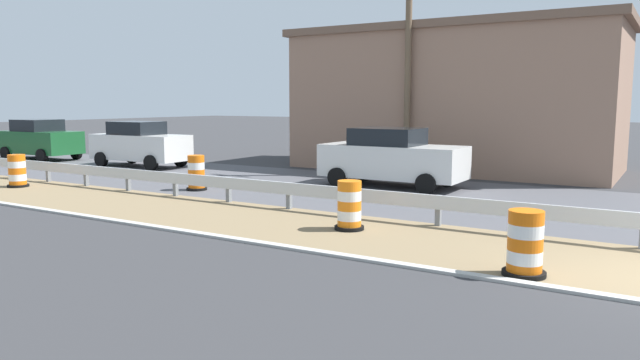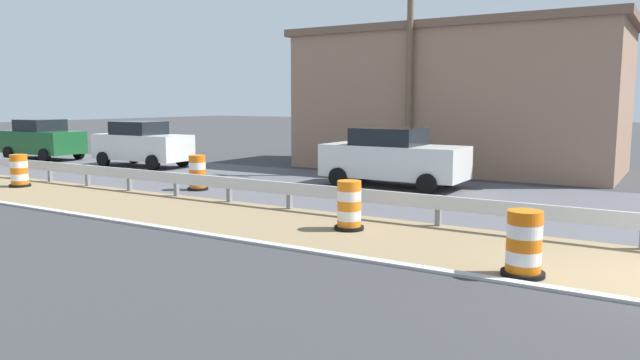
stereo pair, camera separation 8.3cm
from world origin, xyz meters
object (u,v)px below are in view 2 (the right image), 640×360
(traffic_barrel_close, at_px, (349,208))
(utility_pole_near, at_px, (410,55))
(traffic_barrel_far, at_px, (19,172))
(car_distant_a, at_px, (393,157))
(traffic_barrel_nearest, at_px, (524,247))
(car_trailing_near_lane, at_px, (43,139))
(car_mid_far_lane, at_px, (142,144))
(traffic_barrel_mid, at_px, (197,174))

(traffic_barrel_close, bearing_deg, utility_pole_near, 16.08)
(traffic_barrel_far, height_order, car_distant_a, car_distant_a)
(traffic_barrel_close, bearing_deg, traffic_barrel_nearest, -111.40)
(utility_pole_near, bearing_deg, car_trailing_near_lane, 101.18)
(traffic_barrel_nearest, relative_size, car_mid_far_lane, 0.24)
(car_distant_a, bearing_deg, car_mid_far_lane, -179.67)
(car_trailing_near_lane, bearing_deg, traffic_barrel_far, -39.48)
(traffic_barrel_nearest, distance_m, traffic_barrel_close, 4.40)
(car_trailing_near_lane, distance_m, car_mid_far_lane, 6.58)
(traffic_barrel_far, height_order, car_trailing_near_lane, car_trailing_near_lane)
(traffic_barrel_mid, xyz_separation_m, utility_pole_near, (7.03, -4.18, 4.01))
(traffic_barrel_close, bearing_deg, traffic_barrel_mid, 69.27)
(traffic_barrel_close, height_order, utility_pole_near, utility_pole_near)
(car_trailing_near_lane, height_order, car_mid_far_lane, car_mid_far_lane)
(traffic_barrel_close, xyz_separation_m, utility_pole_near, (9.66, 2.79, 4.03))
(utility_pole_near, bearing_deg, traffic_barrel_far, 134.54)
(traffic_barrel_mid, distance_m, traffic_barrel_far, 6.10)
(traffic_barrel_mid, relative_size, utility_pole_near, 0.13)
(traffic_barrel_nearest, bearing_deg, traffic_barrel_far, 84.15)
(car_distant_a, bearing_deg, car_trailing_near_lane, -178.80)
(traffic_barrel_mid, height_order, car_distant_a, car_distant_a)
(traffic_barrel_far, bearing_deg, car_trailing_near_lane, 52.34)
(car_trailing_near_lane, bearing_deg, car_mid_far_lane, 0.94)
(car_trailing_near_lane, height_order, utility_pole_near, utility_pole_near)
(traffic_barrel_close, distance_m, car_mid_far_lane, 15.28)
(traffic_barrel_close, distance_m, car_trailing_near_lane, 21.32)
(traffic_barrel_mid, xyz_separation_m, car_trailing_near_lane, (3.55, 13.44, 0.47))
(traffic_barrel_close, xyz_separation_m, traffic_barrel_mid, (2.63, 6.96, 0.01))
(car_trailing_near_lane, bearing_deg, car_distant_a, -0.62)
(car_trailing_near_lane, bearing_deg, traffic_barrel_close, -18.68)
(car_trailing_near_lane, xyz_separation_m, car_mid_far_lane, (0.32, -6.57, 0.00))
(traffic_barrel_close, xyz_separation_m, car_trailing_near_lane, (6.18, 20.40, 0.48))
(car_mid_far_lane, bearing_deg, traffic_barrel_nearest, -25.71)
(traffic_barrel_nearest, height_order, car_trailing_near_lane, car_trailing_near_lane)
(car_distant_a, xyz_separation_m, utility_pole_near, (3.10, 0.80, 3.54))
(car_trailing_near_lane, bearing_deg, traffic_barrel_mid, -16.61)
(traffic_barrel_nearest, height_order, traffic_barrel_close, traffic_barrel_close)
(car_distant_a, bearing_deg, traffic_barrel_nearest, -53.36)
(traffic_barrel_nearest, xyz_separation_m, car_trailing_near_lane, (7.79, 24.49, 0.49))
(car_mid_far_lane, distance_m, utility_pole_near, 12.02)
(traffic_barrel_mid, bearing_deg, traffic_barrel_nearest, -110.98)
(traffic_barrel_mid, relative_size, car_mid_far_lane, 0.25)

